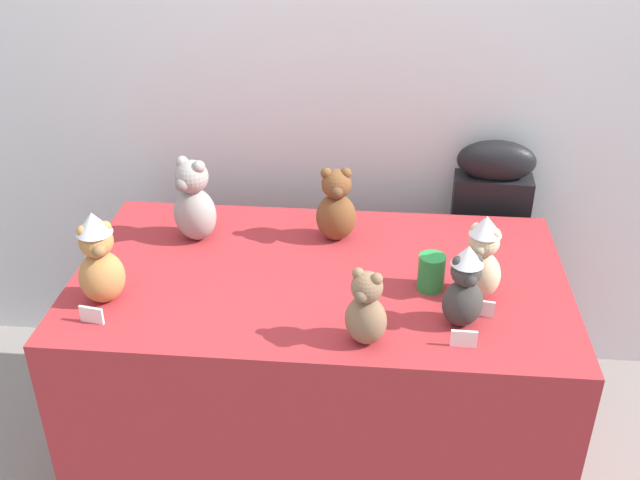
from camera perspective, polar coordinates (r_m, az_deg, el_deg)
wall_back at (r=2.69m, az=1.34°, el=14.96°), size 7.00×0.08×2.60m
display_table at (r=2.51m, az=0.00°, el=-10.04°), size 1.51×0.86×0.77m
instrument_case at (r=2.92m, az=12.47°, el=-1.57°), size 0.29×0.13×1.00m
teddy_bear_ash at (r=2.44m, az=-9.69°, el=2.88°), size 0.19×0.18×0.29m
teddy_bear_sand at (r=2.16m, az=12.37°, el=-1.35°), size 0.15×0.15×0.26m
teddy_bear_chestnut at (r=2.41m, az=1.26°, el=2.58°), size 0.14×0.12×0.26m
teddy_bear_mocha at (r=1.94m, az=3.56°, el=-5.38°), size 0.14×0.13×0.22m
teddy_bear_caramel at (r=2.18m, az=-16.63°, el=-1.41°), size 0.17×0.16×0.29m
teddy_bear_charcoal at (r=2.03m, az=11.05°, el=-3.59°), size 0.14×0.12×0.25m
party_cup_green at (r=2.21m, az=8.56°, el=-2.47°), size 0.08×0.08×0.11m
name_card_front_left at (r=2.01m, az=11.01°, el=-7.47°), size 0.07×0.01×0.05m
name_card_front_middle at (r=2.13m, az=12.35°, el=-5.16°), size 0.07×0.02×0.05m
name_card_front_right at (r=2.15m, az=-17.17°, el=-5.53°), size 0.07×0.02×0.05m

